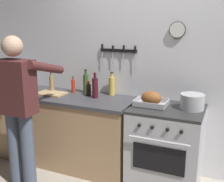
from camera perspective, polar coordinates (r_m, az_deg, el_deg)
The scene contains 13 objects.
wall_back at distance 3.33m, azimuth 9.27°, elevation 5.39°, with size 6.00×0.13×2.60m.
counter_block at distance 3.73m, azimuth -11.20°, elevation -7.18°, with size 2.03×0.65×0.90m.
stove at distance 3.19m, azimuth 10.88°, elevation -11.09°, with size 0.76×0.67×0.90m.
person_cook at distance 3.08m, azimuth -18.49°, elevation -2.56°, with size 0.51×0.63×1.66m.
roasting_pan at distance 3.05m, azimuth 8.01°, elevation -1.74°, with size 0.35×0.26×0.16m.
stock_pot at distance 3.02m, azimuth 16.08°, elevation -2.10°, with size 0.25×0.25×0.16m.
cutting_board at distance 3.59m, azimuth -12.30°, elevation -0.49°, with size 0.36×0.24×0.02m, color tan.
bottle_wine_red at distance 3.32m, azimuth -3.47°, elevation 0.75°, with size 0.07×0.07×0.31m.
bottle_soy_sauce at distance 3.44m, azimuth -4.80°, elevation 0.33°, with size 0.06×0.06×0.19m.
bottle_cooking_oil at distance 3.45m, azimuth -0.04°, elevation 1.14°, with size 0.07×0.07×0.29m.
bottle_hot_sauce at distance 3.62m, azimuth -7.92°, elevation 1.09°, with size 0.05×0.05×0.21m.
bottle_vinegar at distance 3.70m, azimuth -12.23°, elevation 1.53°, with size 0.06×0.06×0.26m.
bottle_olive_oil at distance 3.57m, azimuth -5.36°, elevation 1.63°, with size 0.07×0.07×0.30m.
Camera 1 is at (0.81, -1.84, 1.80)m, focal length 44.74 mm.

